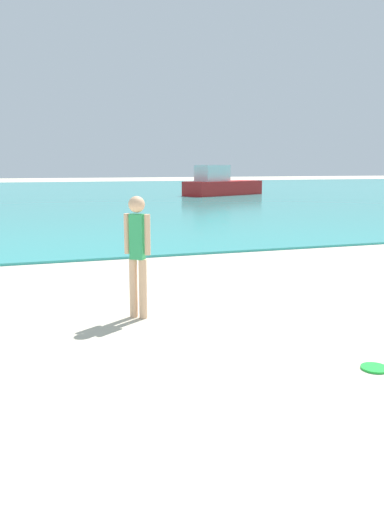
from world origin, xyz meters
TOP-DOWN VIEW (x-y plane):
  - water at (0.00, 44.86)m, footprint 160.00×60.00m
  - frisbee at (1.66, 7.36)m, footprint 0.30×0.30m
  - person_distant at (-0.35, 10.09)m, footprint 0.34×0.29m
  - boat_far at (12.22, 38.39)m, footprint 6.70×4.49m

SIDE VIEW (x-z plane):
  - frisbee at x=1.66m, z-range 0.00..0.03m
  - water at x=0.00m, z-range 0.00..0.06m
  - boat_far at x=12.22m, z-range -0.28..1.91m
  - person_distant at x=-0.35m, z-range 0.12..1.90m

